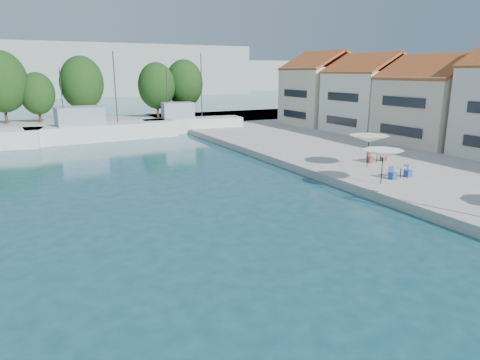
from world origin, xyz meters
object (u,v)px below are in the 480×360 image
trawler_04 (190,124)px  umbrella_white (383,154)px  umbrella_cream (369,139)px  trawler_03 (100,130)px

trawler_04 → umbrella_white: 32.47m
umbrella_white → umbrella_cream: 4.82m
trawler_04 → umbrella_white: (0.91, -32.43, 1.48)m
umbrella_white → umbrella_cream: bearing=57.4°
trawler_03 → umbrella_cream: (14.93, -27.03, 1.70)m
trawler_04 → umbrella_white: trawler_04 is taller
umbrella_cream → trawler_03: bearing=118.9°
umbrella_white → trawler_04: bearing=91.6°
trawler_03 → umbrella_white: trawler_03 is taller
trawler_03 → umbrella_white: size_ratio=6.53×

